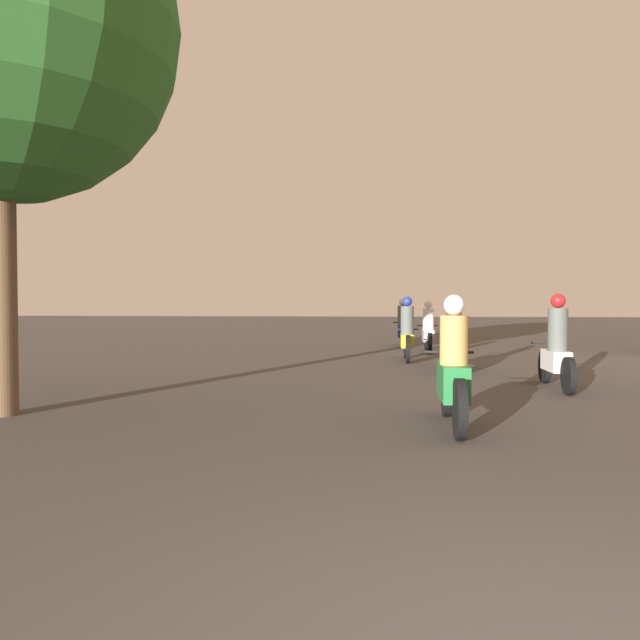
{
  "coord_description": "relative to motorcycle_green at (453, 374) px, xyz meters",
  "views": [
    {
      "loc": [
        -0.78,
        -1.99,
        1.46
      ],
      "look_at": [
        -2.64,
        15.91,
        0.93
      ],
      "focal_mm": 35.0,
      "sensor_mm": 36.0,
      "label": 1
    }
  ],
  "objects": [
    {
      "name": "motorcycle_green",
      "position": [
        0.0,
        0.0,
        0.0
      ],
      "size": [
        0.6,
        2.04,
        1.54
      ],
      "rotation": [
        0.0,
        0.0,
        -0.16
      ],
      "color": "black",
      "rests_on": "ground_plane"
    },
    {
      "name": "motorcycle_white",
      "position": [
        2.08,
        3.43,
        0.02
      ],
      "size": [
        0.6,
        2.05,
        1.59
      ],
      "rotation": [
        0.0,
        0.0,
        0.13
      ],
      "color": "black",
      "rests_on": "ground_plane"
    },
    {
      "name": "motorcycle_black",
      "position": [
        0.65,
        5.96,
        0.01
      ],
      "size": [
        0.6,
        2.08,
        1.57
      ],
      "rotation": [
        0.0,
        0.0,
        -0.17
      ],
      "color": "black",
      "rests_on": "ground_plane"
    },
    {
      "name": "motorcycle_yellow",
      "position": [
        -0.24,
        8.22,
        0.01
      ],
      "size": [
        0.6,
        2.0,
        1.59
      ],
      "rotation": [
        0.0,
        0.0,
        -0.17
      ],
      "color": "black",
      "rests_on": "ground_plane"
    },
    {
      "name": "motorcycle_silver",
      "position": [
        0.47,
        11.05,
        -0.02
      ],
      "size": [
        0.6,
        2.0,
        1.5
      ],
      "rotation": [
        0.0,
        0.0,
        -0.17
      ],
      "color": "black",
      "rests_on": "ground_plane"
    },
    {
      "name": "motorcycle_blue",
      "position": [
        -0.21,
        13.37,
        0.01
      ],
      "size": [
        0.6,
        1.86,
        1.57
      ],
      "rotation": [
        0.0,
        0.0,
        0.07
      ],
      "color": "black",
      "rests_on": "ground_plane"
    }
  ]
}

